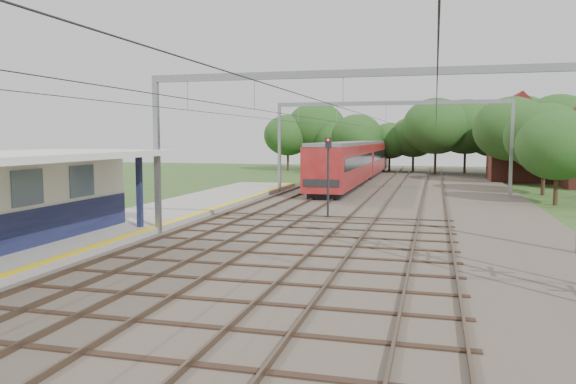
# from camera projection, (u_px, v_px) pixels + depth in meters

# --- Properties ---
(ballast_bed) EXTENTS (18.00, 90.00, 0.10)m
(ballast_bed) POSITION_uv_depth(u_px,v_px,m) (390.00, 202.00, 37.06)
(ballast_bed) COLOR #473D33
(ballast_bed) RESTS_ON ground
(platform) EXTENTS (5.00, 52.00, 0.35)m
(platform) POSITION_uv_depth(u_px,v_px,m) (96.00, 233.00, 24.55)
(platform) COLOR gray
(platform) RESTS_ON ground
(yellow_stripe) EXTENTS (0.45, 52.00, 0.01)m
(yellow_stripe) POSITION_uv_depth(u_px,v_px,m) (142.00, 231.00, 23.97)
(yellow_stripe) COLOR yellow
(yellow_stripe) RESTS_ON platform
(rail_tracks) EXTENTS (11.80, 88.00, 0.15)m
(rail_tracks) POSITION_uv_depth(u_px,v_px,m) (353.00, 199.00, 37.68)
(rail_tracks) COLOR brown
(rail_tracks) RESTS_ON ballast_bed
(catenary_system) EXTENTS (17.22, 88.00, 7.00)m
(catenary_system) POSITION_uv_depth(u_px,v_px,m) (375.00, 117.00, 32.14)
(catenary_system) COLOR gray
(catenary_system) RESTS_ON ground
(tree_band) EXTENTS (31.72, 30.88, 8.82)m
(tree_band) POSITION_uv_depth(u_px,v_px,m) (409.00, 132.00, 62.74)
(tree_band) COLOR #382619
(tree_band) RESTS_ON ground
(house_far) EXTENTS (8.00, 6.12, 8.66)m
(house_far) POSITION_uv_depth(u_px,v_px,m) (532.00, 149.00, 54.90)
(house_far) COLOR brown
(house_far) RESTS_ON ground
(train) EXTENTS (2.92, 36.35, 3.84)m
(train) POSITION_uv_depth(u_px,v_px,m) (358.00, 160.00, 54.72)
(train) COLOR black
(train) RESTS_ON ballast_bed
(signal_post) EXTENTS (0.33, 0.29, 4.32)m
(signal_post) POSITION_uv_depth(u_px,v_px,m) (328.00, 168.00, 29.56)
(signal_post) COLOR black
(signal_post) RESTS_ON ground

